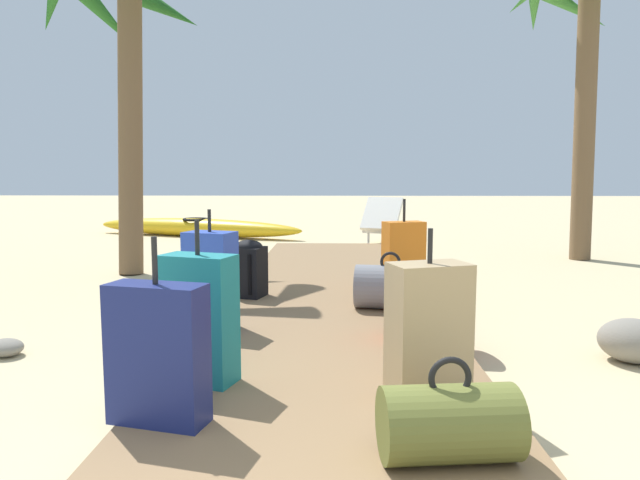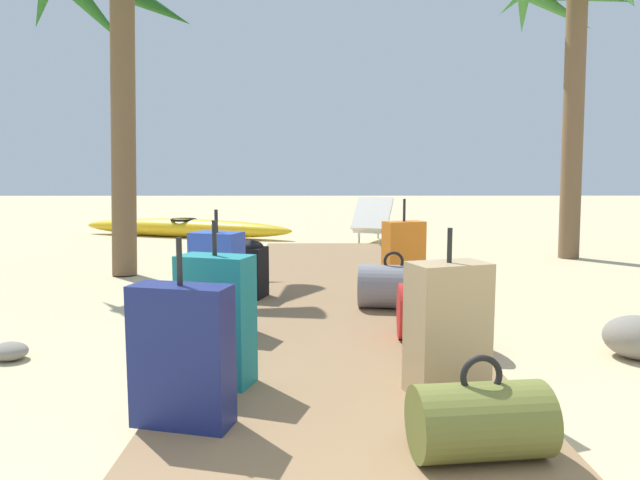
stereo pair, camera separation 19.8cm
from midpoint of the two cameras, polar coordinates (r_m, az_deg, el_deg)
The scene contains 17 objects.
ground_plane at distance 4.13m, azimuth -0.05°, elevation -9.54°, with size 60.00×60.00×0.00m, color #CCB789.
boardwalk at distance 4.92m, azimuth -0.13°, elevation -6.45°, with size 1.76×8.22×0.08m, color olive.
duffel_bag_red at distance 3.74m, azimuth 10.24°, elevation -7.16°, with size 0.52×0.41×0.48m.
duffel_bag_olive at distance 2.27m, azimuth 13.44°, elevation -17.42°, with size 0.53×0.34×0.40m.
suitcase_blue at distance 3.97m, azimuth -11.80°, elevation -4.10°, with size 0.38×0.31×0.84m.
suitcase_teal at distance 2.95m, azimuth -12.43°, elevation -7.92°, with size 0.41×0.30×0.84m.
duffel_bag_grey at distance 4.56m, azimuth 6.23°, elevation -4.72°, with size 0.60×0.43×0.46m.
suitcase_navy at distance 2.52m, azimuth -16.09°, elevation -11.23°, with size 0.45×0.27×0.81m.
suitcase_tan at distance 2.80m, azimuth 10.84°, elevation -8.83°, with size 0.42×0.33×0.82m.
suitcase_orange at distance 5.19m, azimuth 7.40°, elevation -1.70°, with size 0.40×0.29×0.86m.
backpack_black at distance 4.99m, azimuth -8.27°, elevation -2.76°, with size 0.32×0.32×0.51m.
palm_tree_far_right at distance 8.85m, azimuth 23.56°, elevation 20.28°, with size 2.13×2.19×4.21m.
palm_tree_far_left at distance 7.20m, azimuth -20.81°, elevation 20.28°, with size 2.02×2.18×3.83m.
lounge_chair at distance 9.67m, azimuth 5.52°, elevation 1.61°, with size 1.15×1.64×0.80m.
kayak at distance 10.96m, azimuth -14.17°, elevation 1.21°, with size 4.34×1.89×0.35m.
rock_right_far at distance 4.04m, azimuth 28.40°, elevation -8.70°, with size 0.41×0.35×0.27m, color gray.
rock_left_far at distance 4.10m, azimuth -30.26°, elevation -9.75°, with size 0.20×0.23×0.11m, color gray.
Camera 2 is at (-0.13, -0.68, 1.14)m, focal length 31.48 mm.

